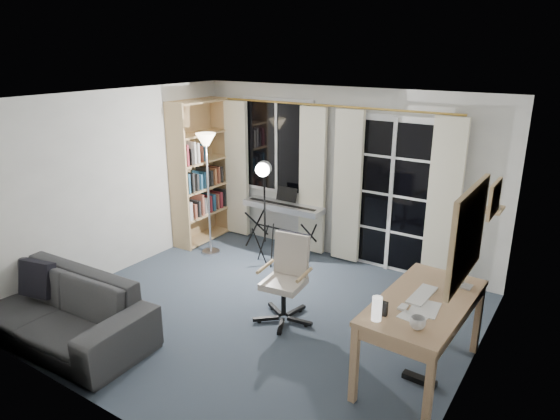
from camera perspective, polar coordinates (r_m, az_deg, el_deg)
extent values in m
cube|color=#374250|center=(5.82, -2.45, -11.80)|extent=(4.50, 4.00, 0.02)
cube|color=white|center=(7.40, -0.24, 7.30)|extent=(1.20, 0.06, 1.40)
cube|color=black|center=(7.38, -0.37, 7.26)|extent=(1.10, 0.02, 1.30)
cube|color=white|center=(7.37, -0.42, 7.25)|extent=(0.04, 0.03, 1.30)
cube|color=white|center=(6.71, 12.67, 1.54)|extent=(1.32, 0.06, 2.11)
cube|color=black|center=(6.79, 10.23, 1.89)|extent=(0.55, 0.02, 1.95)
cube|color=black|center=(6.59, 15.00, 1.05)|extent=(0.55, 0.02, 1.95)
cube|color=white|center=(6.68, 12.55, 1.46)|extent=(0.05, 0.04, 2.05)
cube|color=white|center=(6.83, 12.28, -2.37)|extent=(1.15, 0.03, 0.03)
cube|color=white|center=(6.67, 12.56, 1.66)|extent=(1.15, 0.03, 0.03)
cube|color=white|center=(6.55, 12.86, 5.86)|extent=(1.15, 0.03, 0.03)
cylinder|color=gold|center=(6.78, 5.85, 11.76)|extent=(3.50, 0.03, 0.03)
cube|color=#F1ECC5|center=(7.81, -4.94, 4.66)|extent=(0.40, 0.07, 2.10)
cube|color=#F1ECC5|center=(7.08, 3.70, 3.27)|extent=(0.40, 0.07, 2.10)
cube|color=#F1ECC5|center=(6.83, 7.71, 2.59)|extent=(0.40, 0.07, 2.10)
cube|color=#F1ECC5|center=(6.41, 18.21, 0.77)|extent=(0.40, 0.07, 2.10)
cube|color=tan|center=(7.33, -11.58, 3.49)|extent=(0.35, 0.04, 2.17)
cube|color=tan|center=(8.04, -6.84, 5.02)|extent=(0.35, 0.04, 2.17)
cube|color=tan|center=(7.78, -9.98, 4.43)|extent=(0.06, 0.98, 2.17)
cube|color=tan|center=(7.99, -8.73, -3.04)|extent=(0.37, 0.98, 0.03)
cube|color=tan|center=(7.86, -8.87, -0.31)|extent=(0.37, 0.98, 0.03)
cube|color=tan|center=(7.74, -9.01, 2.58)|extent=(0.37, 0.98, 0.03)
cube|color=tan|center=(7.64, -9.16, 5.56)|extent=(0.37, 0.98, 0.03)
cube|color=tan|center=(7.56, -9.32, 8.60)|extent=(0.37, 0.98, 0.03)
cube|color=tan|center=(7.50, -9.50, 12.11)|extent=(0.37, 0.98, 0.03)
cube|color=silver|center=(7.52, -10.77, -0.05)|extent=(0.24, 0.07, 0.28)
cube|color=#A65945|center=(7.60, -10.22, -0.05)|extent=(0.24, 0.05, 0.22)
cube|color=#292929|center=(7.66, -9.79, 0.24)|extent=(0.24, 0.05, 0.25)
cube|color=#A65945|center=(7.71, -9.39, 0.65)|extent=(0.24, 0.05, 0.32)
cube|color=silver|center=(7.78, -8.98, 0.56)|extent=(0.24, 0.06, 0.25)
cube|color=maroon|center=(7.85, -8.51, 0.78)|extent=(0.24, 0.05, 0.26)
cube|color=#2D6389|center=(7.91, -8.12, 0.95)|extent=(0.24, 0.06, 0.26)
cube|color=#A65945|center=(7.98, -7.69, 1.07)|extent=(0.24, 0.04, 0.25)
cube|color=maroon|center=(8.03, -7.34, 1.24)|extent=(0.24, 0.06, 0.26)
cube|color=#292929|center=(8.10, -6.90, 1.50)|extent=(0.24, 0.04, 0.28)
cube|color=#2D6389|center=(7.40, -10.96, 3.05)|extent=(0.24, 0.04, 0.30)
cube|color=#292929|center=(7.45, -10.55, 3.16)|extent=(0.24, 0.07, 0.29)
cube|color=#292929|center=(7.54, -10.00, 3.20)|extent=(0.24, 0.05, 0.25)
cube|color=#2D6389|center=(7.60, -9.59, 3.27)|extent=(0.24, 0.04, 0.23)
cube|color=#2D6389|center=(7.65, -9.21, 3.48)|extent=(0.24, 0.05, 0.25)
cube|color=#292929|center=(7.71, -8.82, 3.77)|extent=(0.24, 0.04, 0.30)
cube|color=#292929|center=(7.77, -8.43, 3.68)|extent=(0.24, 0.06, 0.24)
cube|color=#C27548|center=(7.84, -8.00, 3.88)|extent=(0.24, 0.05, 0.25)
cube|color=#A65945|center=(7.90, -7.60, 4.06)|extent=(0.24, 0.04, 0.26)
cube|color=#292929|center=(7.96, -7.26, 4.13)|extent=(0.24, 0.04, 0.25)
cube|color=maroon|center=(7.30, -11.16, 6.20)|extent=(0.24, 0.05, 0.31)
cube|color=#292929|center=(7.37, -10.70, 6.05)|extent=(0.24, 0.04, 0.23)
cube|color=silver|center=(7.41, -10.34, 6.50)|extent=(0.24, 0.04, 0.32)
cube|color=silver|center=(7.47, -9.93, 6.50)|extent=(0.24, 0.04, 0.30)
cube|color=#A65945|center=(7.54, -9.51, 6.41)|extent=(0.24, 0.04, 0.24)
cube|color=#2D6389|center=(7.59, -9.13, 6.55)|extent=(0.24, 0.05, 0.25)
cylinder|color=#B2B2B7|center=(7.46, -7.89, -4.73)|extent=(0.27, 0.27, 0.03)
cylinder|color=#B2B2B7|center=(7.18, -8.17, 1.36)|extent=(0.03, 0.03, 1.64)
cone|color=#FFE5B2|center=(6.99, -8.48, 7.98)|extent=(0.29, 0.29, 0.17)
cylinder|color=black|center=(7.59, -2.65, -1.60)|extent=(0.03, 0.59, 0.54)
cylinder|color=black|center=(7.59, -2.65, -1.60)|extent=(0.03, 0.59, 0.54)
cylinder|color=black|center=(7.12, 3.60, -2.99)|extent=(0.03, 0.59, 0.54)
cylinder|color=black|center=(7.12, 3.60, -2.99)|extent=(0.03, 0.59, 0.54)
cylinder|color=black|center=(7.34, 0.37, -2.27)|extent=(0.95, 0.03, 0.02)
cube|color=silver|center=(7.22, 0.38, 0.40)|extent=(1.23, 0.33, 0.09)
cube|color=white|center=(7.15, 0.05, 0.50)|extent=(1.14, 0.15, 0.01)
cube|color=black|center=(7.18, 0.22, 0.65)|extent=(1.10, 0.09, 0.01)
cube|color=black|center=(7.25, 0.78, 1.80)|extent=(0.33, 0.07, 0.20)
cylinder|color=black|center=(6.90, -0.91, -4.19)|extent=(0.11, 0.22, 0.60)
cylinder|color=black|center=(7.00, -1.97, -3.84)|extent=(0.24, 0.05, 0.61)
cylinder|color=black|center=(6.85, -2.29, -4.37)|extent=(0.15, 0.20, 0.61)
cylinder|color=black|center=(6.71, -1.77, 0.53)|extent=(0.03, 0.03, 1.04)
cylinder|color=silver|center=(6.53, -1.90, 4.73)|extent=(0.23, 0.18, 0.20)
cylinder|color=white|center=(6.47, -2.02, 4.60)|extent=(0.17, 0.08, 0.17)
cube|color=black|center=(5.58, 2.28, -12.59)|extent=(0.29, 0.08, 0.04)
cylinder|color=black|center=(5.57, 2.97, -12.91)|extent=(0.05, 0.05, 0.05)
cube|color=black|center=(5.78, 1.81, -11.42)|extent=(0.10, 0.29, 0.04)
cylinder|color=black|center=(5.84, 2.30, -11.32)|extent=(0.05, 0.05, 0.05)
cube|color=black|center=(5.81, -0.53, -11.25)|extent=(0.27, 0.18, 0.04)
cylinder|color=black|center=(5.88, -0.86, -11.10)|extent=(0.05, 0.05, 0.05)
cube|color=black|center=(5.63, -1.64, -12.30)|extent=(0.24, 0.23, 0.04)
cylinder|color=black|center=(5.63, -2.39, -12.51)|extent=(0.05, 0.05, 0.05)
cube|color=black|center=(5.49, 0.10, -13.17)|extent=(0.16, 0.28, 0.04)
cylinder|color=black|center=(5.44, -0.02, -13.73)|extent=(0.05, 0.05, 0.05)
cylinder|color=black|center=(5.55, 0.41, -10.24)|extent=(0.06, 0.06, 0.36)
cube|color=beige|center=(5.46, 0.41, -8.40)|extent=(0.46, 0.46, 0.07)
cube|color=beige|center=(5.51, 1.34, -5.04)|extent=(0.41, 0.16, 0.47)
cube|color=black|center=(5.53, 1.50, -4.74)|extent=(0.39, 0.13, 0.44)
cylinder|color=tan|center=(5.51, -1.71, -6.48)|extent=(0.08, 0.36, 0.04)
cylinder|color=tan|center=(5.32, 2.80, -7.42)|extent=(0.08, 0.36, 0.04)
cube|color=#A27853|center=(4.65, 16.20, -10.05)|extent=(0.78, 1.47, 0.04)
cube|color=#A27853|center=(4.69, 16.12, -10.83)|extent=(0.74, 1.43, 0.10)
cube|color=#A27853|center=(4.41, 8.48, -17.03)|extent=(0.06, 0.06, 0.73)
cube|color=#A27853|center=(4.23, 16.62, -19.46)|extent=(0.06, 0.06, 0.73)
cube|color=#A27853|center=(5.49, 15.18, -9.95)|extent=(0.06, 0.06, 0.73)
cube|color=#A27853|center=(5.34, 21.67, -11.50)|extent=(0.06, 0.06, 0.73)
cube|color=silver|center=(4.99, 20.03, -8.09)|extent=(0.19, 0.13, 0.02)
cube|color=silver|center=(4.94, 20.20, -6.67)|extent=(0.04, 0.03, 0.23)
cube|color=silver|center=(4.87, 20.41, -4.90)|extent=(0.06, 0.56, 0.35)
cube|color=black|center=(4.88, 20.17, -4.86)|extent=(0.03, 0.51, 0.31)
cube|color=white|center=(4.70, 15.92, -9.33)|extent=(0.16, 0.44, 0.02)
cube|color=white|center=(4.45, 13.87, -10.73)|extent=(0.07, 0.11, 0.02)
cube|color=white|center=(4.50, 16.22, -10.74)|extent=(0.26, 0.33, 0.01)
cube|color=white|center=(4.34, 14.87, -11.78)|extent=(0.23, 0.18, 0.00)
cube|color=black|center=(4.29, 11.82, -10.99)|extent=(0.05, 0.04, 0.12)
cylinder|color=white|center=(4.19, 11.01, -11.01)|extent=(0.09, 0.09, 0.21)
cube|color=black|center=(4.94, 15.64, -18.14)|extent=(0.31, 0.10, 0.05)
imported|color=silver|center=(4.17, 15.48, -12.19)|extent=(0.13, 0.11, 0.13)
cube|color=tan|center=(4.03, 20.71, -2.56)|extent=(0.04, 0.94, 0.74)
cube|color=white|center=(4.03, 20.43, -2.51)|extent=(0.01, 0.84, 0.64)
cube|color=tan|center=(4.86, 23.31, 1.19)|extent=(0.03, 0.42, 0.32)
cube|color=#51A275|center=(4.86, 23.14, 1.22)|extent=(0.00, 0.36, 0.26)
cube|color=tan|center=(5.41, 23.27, 0.05)|extent=(0.16, 0.30, 0.02)
cone|color=beige|center=(5.39, 23.39, 0.96)|extent=(0.12, 0.12, 0.15)
imported|color=#303133|center=(5.72, -24.93, -9.02)|extent=(2.31, 0.77, 0.89)
cube|color=black|center=(5.99, -25.99, -7.07)|extent=(0.42, 0.29, 0.40)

